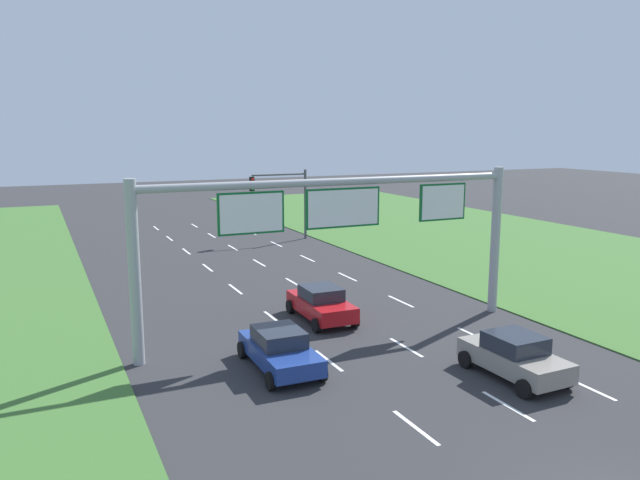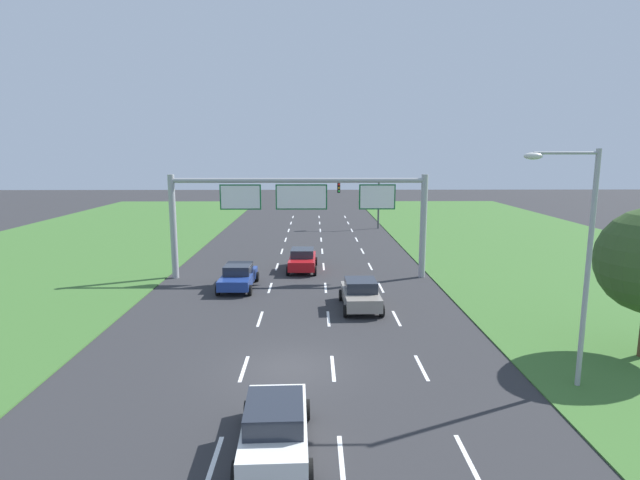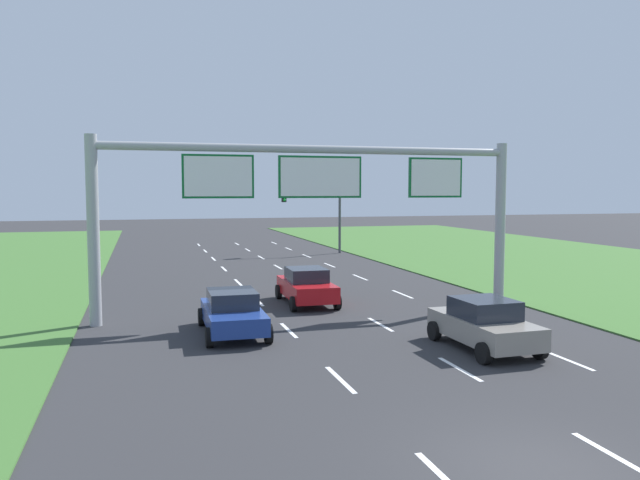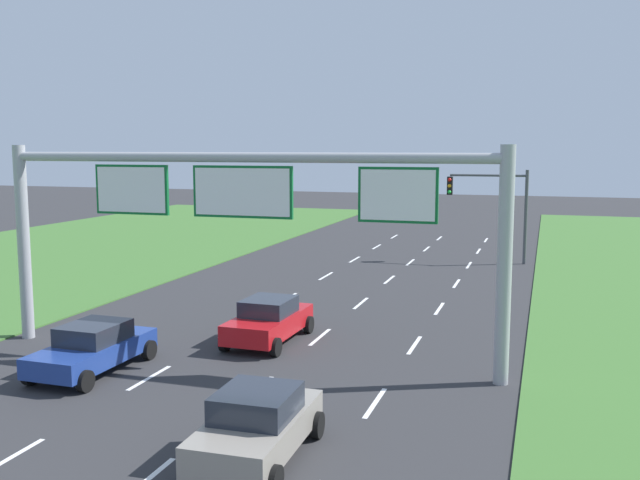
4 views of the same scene
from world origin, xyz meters
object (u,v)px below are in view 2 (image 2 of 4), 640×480
(car_mid_lane, at_px, (238,276))
(car_far_ahead, at_px, (302,259))
(sign_gantry, at_px, (300,205))
(car_near_red, at_px, (275,424))
(traffic_light_mast, at_px, (362,194))
(car_lead_silver, at_px, (361,294))
(street_lamp, at_px, (579,249))

(car_mid_lane, height_order, car_far_ahead, car_far_ahead)
(car_mid_lane, xyz_separation_m, sign_gantry, (3.83, 2.65, 4.18))
(car_near_red, xyz_separation_m, traffic_light_mast, (6.51, 42.88, 3.09))
(car_lead_silver, xyz_separation_m, car_far_ahead, (-3.36, 9.09, -0.01))
(car_mid_lane, distance_m, street_lamp, 20.01)
(car_lead_silver, distance_m, car_far_ahead, 9.70)
(car_lead_silver, distance_m, traffic_light_mast, 29.95)
(car_near_red, bearing_deg, car_lead_silver, 72.52)
(car_far_ahead, height_order, traffic_light_mast, traffic_light_mast)
(car_near_red, xyz_separation_m, car_far_ahead, (0.30, 22.31, 0.02))
(car_far_ahead, bearing_deg, traffic_light_mast, 74.53)
(car_near_red, distance_m, street_lamp, 11.76)
(traffic_light_mast, bearing_deg, car_mid_lane, -111.76)
(car_lead_silver, distance_m, car_mid_lane, 8.45)
(car_lead_silver, height_order, car_mid_lane, car_lead_silver)
(street_lamp, bearing_deg, car_far_ahead, 118.28)
(car_near_red, height_order, car_mid_lane, car_near_red)
(traffic_light_mast, bearing_deg, car_near_red, -98.63)
(car_lead_silver, xyz_separation_m, sign_gantry, (-3.46, 6.93, 4.14))
(car_mid_lane, height_order, street_lamp, street_lamp)
(car_near_red, bearing_deg, car_far_ahead, 87.23)
(car_lead_silver, bearing_deg, street_lamp, -56.26)
(traffic_light_mast, bearing_deg, car_lead_silver, -95.48)
(car_near_red, relative_size, car_mid_lane, 0.96)
(car_mid_lane, relative_size, car_far_ahead, 1.02)
(car_near_red, xyz_separation_m, street_lamp, (10.28, 3.77, 4.30))
(car_far_ahead, distance_m, street_lamp, 21.49)
(car_lead_silver, bearing_deg, car_far_ahead, 109.04)
(car_near_red, distance_m, car_mid_lane, 17.87)
(car_near_red, height_order, car_far_ahead, car_far_ahead)
(car_far_ahead, relative_size, sign_gantry, 0.25)
(car_far_ahead, bearing_deg, car_lead_silver, -68.38)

